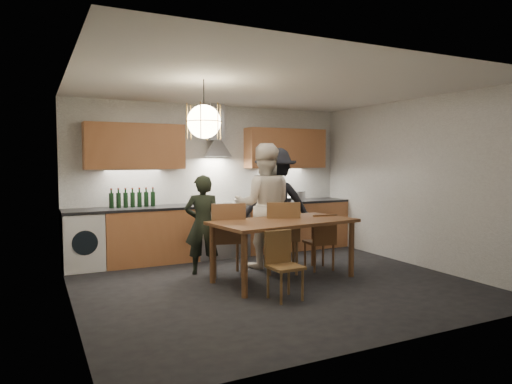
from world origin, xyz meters
name	(u,v)px	position (x,y,z in m)	size (l,w,h in m)	color
ground	(273,283)	(0.00, 0.00, 0.00)	(5.00, 5.00, 0.00)	black
room_shell	(274,155)	(0.00, 0.00, 1.71)	(5.02, 4.52, 2.61)	white
counter_run	(221,230)	(0.02, 1.95, 0.45)	(5.00, 0.62, 0.90)	#D68752
range_stove	(219,230)	(0.00, 1.94, 0.44)	(0.90, 0.60, 0.92)	silver
wall_fixtures	(216,147)	(0.00, 2.07, 1.87)	(4.30, 0.54, 1.10)	#BB7647
pendant_lamp	(204,122)	(-1.00, -0.10, 2.10)	(0.43, 0.43, 0.70)	black
dining_table	(284,227)	(0.21, 0.09, 0.73)	(2.06, 1.22, 0.83)	brown
chair_back_left	(227,235)	(-0.42, 0.59, 0.60)	(0.57, 0.57, 1.05)	brown
chair_back_mid	(283,233)	(0.36, 0.39, 0.60)	(0.63, 0.63, 1.05)	brown
chair_back_right	(322,238)	(0.98, 0.31, 0.49)	(0.42, 0.42, 0.85)	brown
chair_front	(282,260)	(-0.22, -0.62, 0.46)	(0.38, 0.38, 0.80)	brown
person_left	(203,225)	(-0.67, 0.90, 0.72)	(0.52, 0.34, 1.43)	black
person_mid	(264,206)	(0.31, 0.89, 0.95)	(0.92, 0.72, 1.90)	silver
person_right	(275,204)	(0.70, 1.23, 0.92)	(1.19, 0.68, 1.84)	black
mixing_bowl	(285,199)	(1.25, 1.86, 0.94)	(0.31, 0.31, 0.08)	#B3B4B7
stock_pot	(299,196)	(1.58, 1.92, 0.98)	(0.23, 0.23, 0.16)	silver
wine_bottles	(133,198)	(-1.44, 2.02, 1.05)	(0.72, 0.07, 0.30)	black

